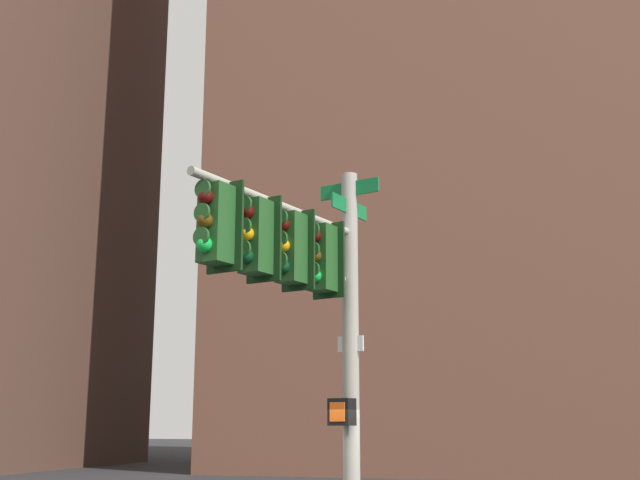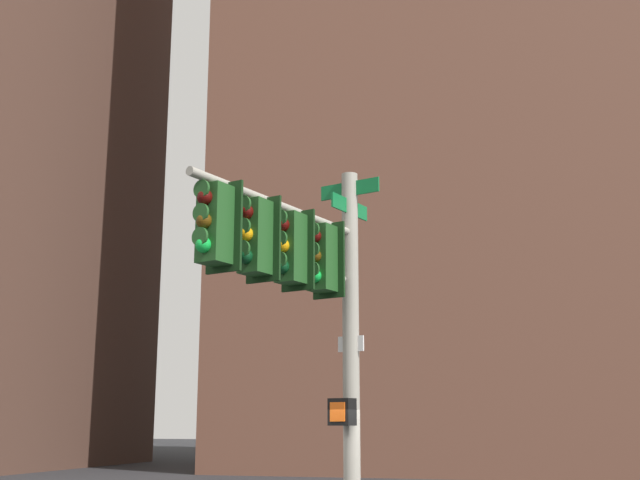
# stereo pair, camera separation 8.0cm
# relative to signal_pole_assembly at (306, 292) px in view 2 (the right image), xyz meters

# --- Properties ---
(signal_pole_assembly) EXTENTS (1.69, 4.24, 6.25)m
(signal_pole_assembly) POSITION_rel_signal_pole_assembly_xyz_m (0.00, 0.00, 0.00)
(signal_pole_assembly) COLOR #9E998C
(signal_pole_assembly) RESTS_ON ground_plane
(building_brick_nearside) EXTENTS (23.55, 18.93, 45.93)m
(building_brick_nearside) POSITION_rel_signal_pole_assembly_xyz_m (0.72, -33.60, 18.82)
(building_brick_nearside) COLOR brown
(building_brick_nearside) RESTS_ON ground_plane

